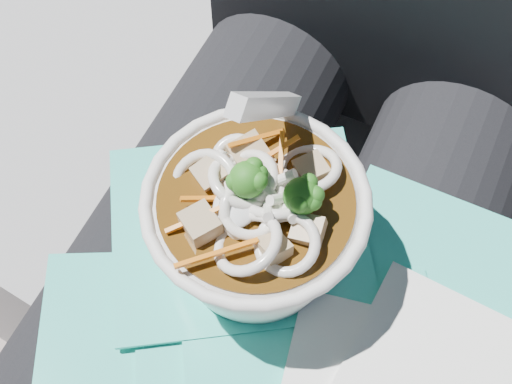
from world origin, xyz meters
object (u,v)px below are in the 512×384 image
at_px(stone_ledge, 312,289).
at_px(lap, 269,298).
at_px(udon_bowl, 256,220).
at_px(person_body, 312,204).
at_px(plastic_bag, 283,314).

distance_m(stone_ledge, lap, 0.35).
bearing_deg(udon_bowl, lap, 20.66).
distance_m(lap, person_body, 0.09).
xyz_separation_m(stone_ledge, lap, (0.00, -0.15, 0.32)).
distance_m(stone_ledge, udon_bowl, 0.49).
xyz_separation_m(stone_ledge, plastic_bag, (0.03, -0.19, 0.40)).
bearing_deg(plastic_bag, person_body, 101.80).
xyz_separation_m(stone_ledge, person_body, (0.00, -0.06, 0.34)).
height_order(lap, person_body, person_body).
height_order(plastic_bag, udon_bowl, udon_bowl).
xyz_separation_m(lap, plastic_bag, (0.03, -0.04, 0.09)).
xyz_separation_m(person_body, udon_bowl, (-0.01, -0.10, 0.13)).
bearing_deg(person_body, lap, -90.00).
distance_m(lap, udon_bowl, 0.15).
height_order(person_body, udon_bowl, person_body).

